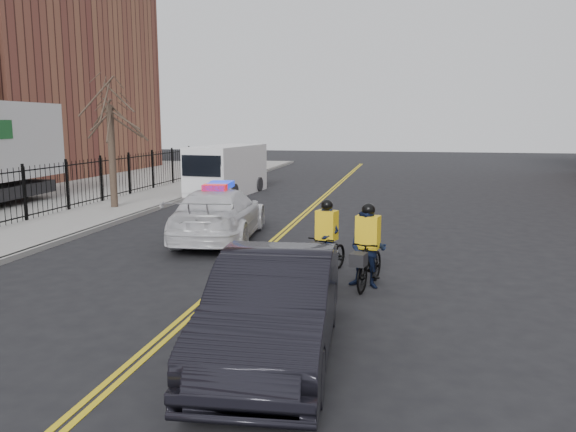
% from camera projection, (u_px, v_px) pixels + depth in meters
% --- Properties ---
extents(ground, '(120.00, 120.00, 0.00)m').
position_uv_depth(ground, '(209.00, 297.00, 11.27)').
color(ground, black).
rests_on(ground, ground).
extents(center_line_left, '(0.10, 60.00, 0.01)m').
position_uv_depth(center_line_left, '(288.00, 226.00, 19.01)').
color(center_line_left, gold).
rests_on(center_line_left, ground).
extents(center_line_right, '(0.10, 60.00, 0.01)m').
position_uv_depth(center_line_right, '(292.00, 226.00, 18.98)').
color(center_line_right, gold).
rests_on(center_line_right, ground).
extents(sidewalk, '(3.00, 60.00, 0.15)m').
position_uv_depth(sidewalk, '(90.00, 217.00, 20.51)').
color(sidewalk, gray).
rests_on(sidewalk, ground).
extents(curb, '(0.20, 60.00, 0.15)m').
position_uv_depth(curb, '(127.00, 218.00, 20.21)').
color(curb, gray).
rests_on(curb, ground).
extents(iron_fence, '(0.12, 28.00, 2.00)m').
position_uv_depth(iron_fence, '(51.00, 191.00, 20.67)').
color(iron_fence, black).
rests_on(iron_fence, ground).
extents(warehouse_far, '(14.00, 18.00, 14.00)m').
position_uv_depth(warehouse_far, '(6.00, 70.00, 37.98)').
color(warehouse_far, brown).
rests_on(warehouse_far, ground).
extents(street_tree, '(3.20, 3.20, 4.80)m').
position_uv_depth(street_tree, '(110.00, 121.00, 21.90)').
color(street_tree, '#392C22').
rests_on(street_tree, sidewalk).
extents(police_cruiser, '(2.74, 5.56, 1.71)m').
position_uv_depth(police_cruiser, '(219.00, 214.00, 16.73)').
color(police_cruiser, silver).
rests_on(police_cruiser, ground).
extents(dark_sedan, '(2.04, 4.92, 1.58)m').
position_uv_depth(dark_sedan, '(274.00, 307.00, 8.26)').
color(dark_sedan, black).
rests_on(dark_sedan, ground).
extents(cargo_van, '(2.60, 5.85, 2.38)m').
position_uv_depth(cargo_van, '(226.00, 171.00, 27.22)').
color(cargo_van, white).
rests_on(cargo_van, ground).
extents(cyclist_near, '(1.10, 1.89, 1.75)m').
position_uv_depth(cyclist_near, '(326.00, 249.00, 12.91)').
color(cyclist_near, black).
rests_on(cyclist_near, ground).
extents(cyclist_far, '(0.92, 1.86, 1.82)m').
position_uv_depth(cyclist_far, '(367.00, 255.00, 11.86)').
color(cyclist_far, black).
rests_on(cyclist_far, ground).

